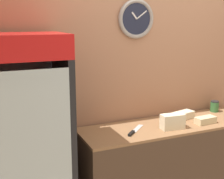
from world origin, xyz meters
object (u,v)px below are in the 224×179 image
object	(u,v)px
sandwich_stack_bottom	(172,125)
sandwich_flat_right	(205,120)
chefs_knife	(134,131)
condiment_jar	(215,106)
sandwich_stack_middle	(173,118)
sandwich_flat_left	(184,115)
beverage_cooler	(19,138)

from	to	relation	value
sandwich_stack_bottom	sandwich_flat_right	size ratio (longest dim) A/B	1.04
chefs_knife	condiment_jar	xyz separation A→B (m)	(1.13, 0.22, 0.05)
sandwich_stack_middle	sandwich_flat_left	world-z (taller)	sandwich_stack_middle
beverage_cooler	sandwich_flat_right	xyz separation A→B (m)	(1.77, -0.13, -0.04)
sandwich_flat_right	sandwich_stack_middle	bearing A→B (deg)	179.81
sandwich_flat_right	beverage_cooler	bearing A→B (deg)	175.69
sandwich_stack_middle	sandwich_flat_right	bearing A→B (deg)	-0.19
chefs_knife	sandwich_stack_bottom	bearing A→B (deg)	-9.06
beverage_cooler	sandwich_flat_right	size ratio (longest dim) A/B	8.39
sandwich_flat_left	condiment_jar	xyz separation A→B (m)	(0.47, 0.07, 0.02)
chefs_knife	condiment_jar	size ratio (longest dim) A/B	2.19
sandwich_stack_middle	chefs_knife	world-z (taller)	sandwich_stack_middle
condiment_jar	sandwich_stack_middle	bearing A→B (deg)	-159.33
sandwich_stack_bottom	sandwich_flat_right	distance (m)	0.39
chefs_knife	condiment_jar	distance (m)	1.15
sandwich_stack_bottom	condiment_jar	xyz separation A→B (m)	(0.75, 0.28, 0.02)
sandwich_flat_left	sandwich_stack_middle	bearing A→B (deg)	-143.34
beverage_cooler	sandwich_flat_right	bearing A→B (deg)	-4.31
sandwich_flat_left	chefs_knife	bearing A→B (deg)	-167.08
beverage_cooler	chefs_knife	distance (m)	1.01
beverage_cooler	condiment_jar	xyz separation A→B (m)	(2.14, 0.15, -0.01)
sandwich_stack_bottom	sandwich_flat_left	bearing A→B (deg)	36.66
beverage_cooler	sandwich_stack_bottom	distance (m)	1.39
sandwich_stack_bottom	sandwich_flat_right	world-z (taller)	sandwich_stack_bottom
sandwich_stack_middle	chefs_knife	size ratio (longest dim) A/B	0.85
sandwich_stack_middle	condiment_jar	world-z (taller)	sandwich_stack_middle
condiment_jar	sandwich_flat_right	bearing A→B (deg)	-141.91
sandwich_stack_middle	sandwich_flat_left	bearing A→B (deg)	36.66
sandwich_stack_middle	condiment_jar	distance (m)	0.80
beverage_cooler	sandwich_flat_left	xyz separation A→B (m)	(1.67, 0.08, -0.04)
sandwich_stack_bottom	chefs_knife	size ratio (longest dim) A/B	0.85
sandwich_flat_right	condiment_jar	xyz separation A→B (m)	(0.36, 0.28, 0.03)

